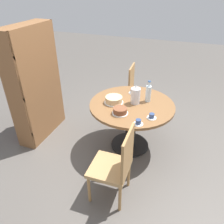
{
  "coord_description": "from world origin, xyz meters",
  "views": [
    {
      "loc": [
        -2.55,
        -0.63,
        2.2
      ],
      "look_at": [
        0.0,
        0.29,
        0.54
      ],
      "focal_mm": 35.0,
      "sensor_mm": 36.0,
      "label": 1
    }
  ],
  "objects": [
    {
      "name": "cup_a",
      "position": [
        -0.45,
        -0.2,
        0.76
      ],
      "size": [
        0.12,
        0.12,
        0.06
      ],
      "color": "white",
      "rests_on": "dining_table"
    },
    {
      "name": "chair_b",
      "position": [
        0.92,
        0.13,
        0.48
      ],
      "size": [
        0.45,
        0.45,
        0.94
      ],
      "rotation": [
        0.0,
        0.0,
        6.35
      ],
      "color": "#A87A47",
      "rests_on": "ground_plane"
    },
    {
      "name": "coffee_pot",
      "position": [
        0.03,
        -0.03,
        0.85
      ],
      "size": [
        0.13,
        0.13,
        0.26
      ],
      "color": "silver",
      "rests_on": "dining_table"
    },
    {
      "name": "cake_main",
      "position": [
        -0.06,
        0.24,
        0.78
      ],
      "size": [
        0.26,
        0.26,
        0.09
      ],
      "color": "white",
      "rests_on": "dining_table"
    },
    {
      "name": "cup_b",
      "position": [
        -0.27,
        -0.32,
        0.76
      ],
      "size": [
        0.12,
        0.12,
        0.06
      ],
      "color": "white",
      "rests_on": "dining_table"
    },
    {
      "name": "cup_c",
      "position": [
        0.31,
        0.08,
        0.76
      ],
      "size": [
        0.12,
        0.12,
        0.06
      ],
      "color": "white",
      "rests_on": "dining_table"
    },
    {
      "name": "ground_plane",
      "position": [
        0.0,
        0.0,
        0.0
      ],
      "size": [
        14.0,
        14.0,
        0.0
      ],
      "primitive_type": "plane",
      "color": "#56514C"
    },
    {
      "name": "cake_second",
      "position": [
        -0.3,
        0.07,
        0.77
      ],
      "size": [
        0.21,
        0.21,
        0.08
      ],
      "color": "white",
      "rests_on": "dining_table"
    },
    {
      "name": "chair_a",
      "position": [
        -0.93,
        -0.09,
        0.48
      ],
      "size": [
        0.43,
        0.43,
        0.94
      ],
      "rotation": [
        0.0,
        0.0,
        3.16
      ],
      "color": "#A87A47",
      "rests_on": "ground_plane"
    },
    {
      "name": "bookshelf",
      "position": [
        -0.14,
        1.44,
        0.81
      ],
      "size": [
        0.9,
        0.28,
        1.7
      ],
      "rotation": [
        0.0,
        0.0,
        3.14
      ],
      "color": "brown",
      "rests_on": "ground_plane"
    },
    {
      "name": "dining_table",
      "position": [
        0.0,
        0.0,
        0.56
      ],
      "size": [
        1.17,
        1.17,
        0.73
      ],
      "color": "black",
      "rests_on": "ground_plane"
    },
    {
      "name": "water_bottle",
      "position": [
        0.15,
        -0.19,
        0.86
      ],
      "size": [
        0.08,
        0.08,
        0.31
      ],
      "color": "silver",
      "rests_on": "dining_table"
    }
  ]
}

